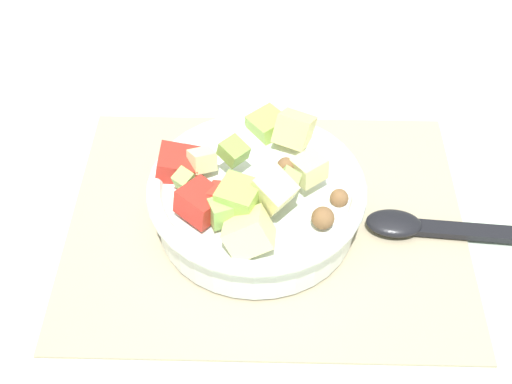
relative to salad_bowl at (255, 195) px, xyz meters
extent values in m
plane|color=silver|center=(0.01, 0.00, -0.04)|extent=(2.40, 2.40, 0.00)
cube|color=tan|center=(0.01, 0.00, -0.04)|extent=(0.40, 0.32, 0.01)
cylinder|color=white|center=(0.00, 0.00, -0.01)|extent=(0.20, 0.20, 0.05)
torus|color=white|center=(0.00, 0.00, 0.01)|extent=(0.22, 0.22, 0.02)
cube|color=#E5D684|center=(0.04, 0.07, 0.03)|extent=(0.05, 0.06, 0.05)
cube|color=beige|center=(0.00, -0.07, 0.03)|extent=(0.05, 0.05, 0.05)
cube|color=#93C160|center=(-0.03, -0.05, 0.03)|extent=(0.03, 0.03, 0.03)
cube|color=beige|center=(0.02, -0.04, 0.05)|extent=(0.05, 0.05, 0.04)
sphere|color=brown|center=(0.03, 0.00, 0.04)|extent=(0.02, 0.02, 0.03)
cube|color=#93C160|center=(-0.07, -0.01, 0.03)|extent=(0.03, 0.03, 0.03)
cube|color=red|center=(-0.08, 0.02, 0.02)|extent=(0.04, 0.04, 0.04)
sphere|color=brown|center=(0.08, -0.02, 0.02)|extent=(0.02, 0.02, 0.02)
cube|color=#8CB74C|center=(-0.02, 0.02, 0.05)|extent=(0.03, 0.03, 0.02)
cube|color=#9EC656|center=(-0.01, -0.04, 0.04)|extent=(0.05, 0.05, 0.03)
sphere|color=brown|center=(0.06, -0.05, 0.03)|extent=(0.02, 0.03, 0.03)
cube|color=beige|center=(-0.05, 0.02, 0.03)|extent=(0.03, 0.03, 0.03)
cube|color=#9EC656|center=(0.01, 0.08, 0.02)|extent=(0.05, 0.05, 0.03)
cube|color=red|center=(-0.05, -0.04, 0.03)|extent=(0.05, 0.05, 0.03)
cube|color=#A3CC6B|center=(0.03, -0.02, 0.04)|extent=(0.03, 0.02, 0.03)
cube|color=#BC3828|center=(-0.03, -0.03, 0.03)|extent=(0.03, 0.03, 0.02)
cube|color=beige|center=(0.05, 0.00, 0.04)|extent=(0.04, 0.04, 0.02)
ellipsoid|color=black|center=(0.14, -0.01, -0.03)|extent=(0.06, 0.04, 0.01)
cube|color=black|center=(0.23, -0.02, -0.03)|extent=(0.14, 0.03, 0.01)
camera|label=1|loc=(0.01, -0.47, 0.50)|focal=48.38mm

